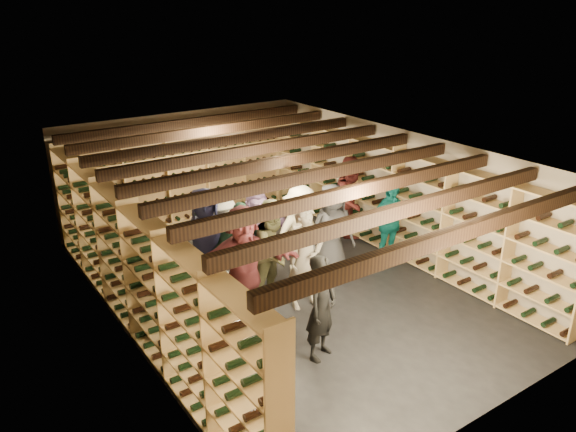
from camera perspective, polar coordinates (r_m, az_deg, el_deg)
The scene contains 23 objects.
ground at distance 9.81m, azimuth -0.41°, elevation -7.21°, with size 8.00×8.00×0.00m, color black.
walls at distance 9.29m, azimuth -0.43°, elevation -0.71°, with size 5.52×8.02×2.40m.
ceiling at distance 8.91m, azimuth -0.45°, elevation 6.46°, with size 5.50×8.00×0.01m, color beige.
ceiling_joists at distance 8.94m, azimuth -0.45°, elevation 5.59°, with size 5.40×7.12×0.18m.
wine_rack_left at distance 8.32m, azimuth -15.34°, elevation -5.26°, with size 0.32×7.50×2.15m.
wine_rack_right at distance 10.88m, azimuth 10.87°, elevation 1.58°, with size 0.32×7.50×2.15m.
wine_rack_back at distance 12.51m, azimuth -10.30°, elevation 4.25°, with size 4.70×0.30×2.15m.
crate_stack_left at distance 11.45m, azimuth -3.02°, elevation -0.98°, with size 0.57×0.45×0.68m.
crate_stack_right at distance 10.55m, azimuth -8.53°, elevation -4.26°, with size 0.56×0.44×0.34m.
crate_loose at distance 11.82m, azimuth -4.85°, elevation -1.63°, with size 0.50×0.33×0.17m, color tan.
person_0 at distance 8.21m, azimuth -11.68°, elevation -7.14°, with size 0.82×0.53×1.68m, color black.
person_1 at distance 7.72m, azimuth 3.42°, elevation -9.29°, with size 0.56×0.37×1.54m, color black.
person_2 at distance 9.04m, azimuth -1.44°, elevation -3.61°, with size 0.85×0.66×1.75m, color brown.
person_3 at distance 9.86m, azimuth 1.29°, elevation -1.62°, with size 1.09×0.63×1.68m, color beige.
person_4 at distance 10.54m, azimuth 10.23°, elevation -0.70°, with size 0.93×0.39×1.58m, color #0F6F6C.
person_5 at distance 8.64m, azimuth -4.55°, elevation -4.67°, with size 1.69×0.54×1.83m, color brown.
person_6 at distance 9.25m, azimuth -8.31°, elevation -2.78°, with size 0.92×0.60×1.89m, color #21254D.
person_7 at distance 8.86m, azimuth 1.83°, elevation -4.25°, with size 0.63×0.41×1.73m, color gray.
person_8 at distance 11.25m, azimuth 6.45°, elevation 1.58°, with size 0.88×0.68×1.81m, color #471615.
person_9 at distance 9.86m, azimuth -6.91°, elevation -2.08°, with size 1.03×0.59×1.59m, color beige.
person_10 at distance 9.25m, azimuth -4.88°, elevation -3.42°, with size 0.97×0.40×1.65m, color #29543E.
person_11 at distance 10.21m, azimuth -3.15°, elevation -1.38°, with size 1.39×0.44×1.50m, color slate.
person_12 at distance 9.88m, azimuth 4.48°, elevation -1.53°, with size 0.84×0.55×1.71m, color #35353A.
Camera 1 is at (-4.80, -7.14, 4.71)m, focal length 35.00 mm.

